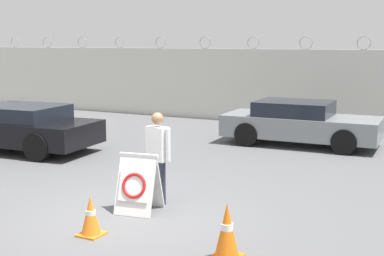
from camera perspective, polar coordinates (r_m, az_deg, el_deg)
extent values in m
plane|color=#5B5B5E|center=(9.48, -6.38, -9.12)|extent=(90.00, 90.00, 0.00)
cube|color=silver|center=(19.38, 11.91, 4.24)|extent=(36.00, 0.30, 2.69)
torus|color=gray|center=(26.38, -18.39, 8.66)|extent=(0.47, 0.03, 0.47)
torus|color=gray|center=(25.04, -15.19, 8.80)|extent=(0.47, 0.03, 0.47)
torus|color=gray|center=(23.78, -11.63, 8.92)|extent=(0.47, 0.03, 0.47)
torus|color=gray|center=(22.62, -7.69, 9.02)|extent=(0.47, 0.03, 0.47)
torus|color=gray|center=(21.58, -3.35, 9.08)|extent=(0.47, 0.03, 0.47)
torus|color=gray|center=(20.66, 1.40, 9.08)|extent=(0.47, 0.03, 0.47)
torus|color=gray|center=(19.90, 6.56, 9.02)|extent=(0.47, 0.03, 0.47)
torus|color=gray|center=(19.31, 12.07, 8.87)|extent=(0.47, 0.03, 0.47)
torus|color=gray|center=(18.90, 17.87, 8.63)|extent=(0.47, 0.03, 0.47)
cube|color=white|center=(9.36, -6.08, -6.19)|extent=(0.73, 0.46, 1.00)
cube|color=white|center=(9.65, -5.24, -5.69)|extent=(0.73, 0.46, 1.00)
cube|color=white|center=(9.38, -5.70, -2.89)|extent=(0.72, 0.16, 0.05)
cube|color=white|center=(9.32, -6.18, -6.13)|extent=(0.58, 0.27, 0.54)
torus|color=red|center=(9.31, -6.21, -6.14)|extent=(0.47, 0.26, 0.44)
cylinder|color=#232838|center=(9.87, -3.26, -5.87)|extent=(0.15, 0.15, 0.81)
cylinder|color=#232838|center=(9.99, -3.99, -5.68)|extent=(0.15, 0.15, 0.81)
cube|color=silver|center=(9.77, -3.67, -1.68)|extent=(0.47, 0.32, 0.63)
sphere|color=#936B4C|center=(9.69, -3.70, 1.01)|extent=(0.22, 0.22, 0.22)
cylinder|color=silver|center=(9.58, -2.57, -1.81)|extent=(0.09, 0.09, 0.60)
cylinder|color=silver|center=(10.02, -4.31, -1.48)|extent=(0.17, 0.35, 0.58)
cone|color=orange|center=(7.49, 3.75, -10.79)|extent=(0.34, 0.34, 0.77)
cylinder|color=white|center=(7.48, 3.75, -10.51)|extent=(0.17, 0.17, 0.11)
cube|color=orange|center=(8.60, -10.68, -11.08)|extent=(0.36, 0.36, 0.03)
cone|color=orange|center=(8.50, -10.75, -9.07)|extent=(0.31, 0.31, 0.60)
cylinder|color=white|center=(8.49, -10.75, -8.88)|extent=(0.15, 0.15, 0.08)
cylinder|color=black|center=(13.88, -16.22, -1.99)|extent=(0.73, 0.26, 0.72)
cylinder|color=black|center=(15.32, -12.03, -0.79)|extent=(0.73, 0.26, 0.72)
cube|color=black|center=(15.42, -18.32, -0.25)|extent=(4.72, 2.31, 0.61)
cube|color=black|center=(15.21, -17.76, 1.57)|extent=(2.33, 1.92, 0.40)
cylinder|color=black|center=(16.35, 16.88, -0.43)|extent=(0.69, 0.22, 0.68)
cylinder|color=black|center=(14.68, 15.91, -1.45)|extent=(0.69, 0.22, 0.68)
cylinder|color=black|center=(16.94, 7.74, 0.22)|extent=(0.69, 0.22, 0.68)
cylinder|color=black|center=(15.34, 5.83, -0.69)|extent=(0.69, 0.22, 0.68)
cube|color=gray|center=(15.74, 11.56, 0.18)|extent=(4.45, 1.95, 0.61)
cube|color=black|center=(15.72, 10.84, 2.08)|extent=(2.16, 1.70, 0.41)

